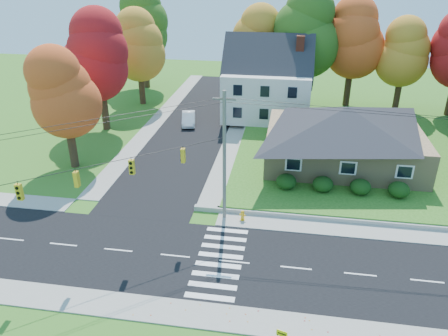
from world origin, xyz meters
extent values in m
plane|color=#3D7923|center=(0.00, 0.00, 0.00)|extent=(120.00, 120.00, 0.00)
cube|color=black|center=(0.00, 0.00, 0.01)|extent=(90.00, 8.00, 0.02)
cube|color=black|center=(-8.00, 26.00, 0.01)|extent=(8.00, 44.00, 0.02)
cube|color=#9C9A90|center=(0.00, 5.00, 0.04)|extent=(90.00, 2.00, 0.08)
cube|color=#9C9A90|center=(0.00, -5.00, 0.04)|extent=(90.00, 2.00, 0.08)
cube|color=#3D7923|center=(13.00, 21.00, 0.25)|extent=(30.00, 30.00, 0.50)
cube|color=tan|center=(8.00, 16.00, 2.10)|extent=(14.00, 10.00, 3.20)
pyramid|color=#26262B|center=(8.00, 16.00, 4.80)|extent=(14.60, 10.60, 2.20)
cube|color=silver|center=(0.00, 28.00, 3.30)|extent=(10.00, 8.00, 5.60)
pyramid|color=#26262B|center=(0.00, 28.00, 7.30)|extent=(10.40, 8.40, 2.40)
cube|color=brown|center=(3.50, 28.00, 5.30)|extent=(0.90, 0.90, 9.60)
ellipsoid|color=#163A10|center=(3.00, 9.80, 1.14)|extent=(1.70, 1.70, 1.27)
ellipsoid|color=#163A10|center=(6.00, 9.80, 1.14)|extent=(1.70, 1.70, 1.27)
ellipsoid|color=#163A10|center=(9.00, 9.80, 1.14)|extent=(1.70, 1.70, 1.27)
ellipsoid|color=#163A10|center=(12.00, 9.80, 1.14)|extent=(1.70, 1.70, 1.27)
cylinder|color=#666059|center=(-1.50, 5.20, 5.00)|extent=(0.26, 0.26, 10.00)
cube|color=#666059|center=(-1.50, 5.20, 9.40)|extent=(1.60, 0.12, 0.12)
cube|color=gold|center=(-12.00, -3.20, 5.95)|extent=(0.34, 0.26, 1.00)
cube|color=gold|center=(-9.50, -1.20, 5.95)|extent=(0.26, 0.34, 1.00)
cube|color=gold|center=(-6.80, 0.95, 5.95)|extent=(0.34, 0.26, 1.00)
cube|color=gold|center=(-4.00, 3.20, 5.95)|extent=(0.26, 0.34, 1.00)
cylinder|color=black|center=(-8.00, 0.00, 6.60)|extent=(13.02, 10.43, 0.04)
cylinder|color=#3F2A19|center=(-2.00, 34.00, 3.20)|extent=(0.80, 0.80, 5.40)
sphere|color=#C78426|center=(-2.00, 34.00, 7.10)|extent=(6.72, 6.72, 6.72)
sphere|color=#C78426|center=(-2.00, 34.00, 8.78)|extent=(5.91, 5.91, 5.91)
sphere|color=#C78426|center=(-2.00, 34.00, 10.46)|extent=(5.11, 5.11, 5.11)
cylinder|color=#3F2A19|center=(4.00, 33.00, 3.65)|extent=(0.86, 0.86, 6.30)
sphere|color=#325D19|center=(4.00, 33.00, 8.20)|extent=(7.84, 7.84, 7.84)
sphere|color=#325D19|center=(4.00, 33.00, 10.16)|extent=(6.90, 6.90, 6.90)
sphere|color=#325D19|center=(4.00, 33.00, 12.12)|extent=(5.96, 5.96, 5.96)
cylinder|color=#3F2A19|center=(10.00, 34.00, 3.43)|extent=(0.83, 0.83, 5.85)
sphere|color=#D44C1D|center=(10.00, 34.00, 7.65)|extent=(7.28, 7.28, 7.28)
sphere|color=#D44C1D|center=(10.00, 34.00, 9.47)|extent=(6.41, 6.41, 6.41)
sphere|color=#D44C1D|center=(10.00, 34.00, 11.29)|extent=(5.53, 5.53, 5.53)
cylinder|color=#3F2A19|center=(16.00, 33.00, 2.98)|extent=(0.77, 0.77, 4.95)
sphere|color=#C78426|center=(16.00, 33.00, 6.55)|extent=(6.16, 6.16, 6.16)
sphere|color=#C78426|center=(16.00, 33.00, 8.09)|extent=(5.42, 5.42, 5.42)
sphere|color=#C78426|center=(16.00, 33.00, 9.63)|extent=(4.68, 4.68, 4.68)
cylinder|color=#3F2A19|center=(-17.00, 12.00, 2.48)|extent=(0.77, 0.77, 4.95)
sphere|color=#D44C1D|center=(-17.00, 12.00, 6.05)|extent=(6.16, 6.16, 6.16)
sphere|color=#D44C1D|center=(-17.00, 12.00, 7.59)|extent=(5.42, 5.42, 5.42)
sphere|color=#D44C1D|center=(-17.00, 12.00, 9.13)|extent=(4.68, 4.68, 4.68)
cylinder|color=#3F2A19|center=(-18.00, 22.00, 2.93)|extent=(0.83, 0.83, 5.85)
sphere|color=#A31518|center=(-18.00, 22.00, 7.15)|extent=(7.28, 7.28, 7.28)
sphere|color=#A31518|center=(-18.00, 22.00, 8.97)|extent=(6.41, 6.41, 6.41)
sphere|color=#A31518|center=(-18.00, 22.00, 10.79)|extent=(5.53, 5.53, 5.53)
cylinder|color=#3F2A19|center=(-17.00, 32.00, 2.70)|extent=(0.80, 0.80, 5.40)
sphere|color=#C78426|center=(-17.00, 32.00, 6.60)|extent=(6.72, 6.72, 6.72)
sphere|color=#C78426|center=(-17.00, 32.00, 8.28)|extent=(5.91, 5.91, 5.91)
sphere|color=#C78426|center=(-17.00, 32.00, 9.96)|extent=(5.11, 5.11, 5.11)
cylinder|color=#3F2A19|center=(-19.00, 40.00, 3.15)|extent=(0.86, 0.86, 6.30)
sphere|color=#325D19|center=(-19.00, 40.00, 7.70)|extent=(7.84, 7.84, 7.84)
sphere|color=#325D19|center=(-19.00, 40.00, 9.66)|extent=(6.90, 6.90, 6.90)
sphere|color=#325D19|center=(-19.00, 40.00, 11.62)|extent=(5.96, 5.96, 5.96)
imported|color=silver|center=(-8.96, 25.00, 0.73)|extent=(2.38, 4.53, 1.42)
cylinder|color=orange|center=(-0.08, 5.04, 0.05)|extent=(0.39, 0.39, 0.11)
cylinder|color=orange|center=(-0.08, 5.04, 0.38)|extent=(0.26, 0.26, 0.60)
sphere|color=orange|center=(-0.08, 5.04, 0.74)|extent=(0.28, 0.28, 0.28)
cylinder|color=orange|center=(-0.08, 5.04, 0.49)|extent=(0.51, 0.24, 0.13)
cube|color=yellow|center=(3.30, -6.09, 0.54)|extent=(0.57, 0.19, 0.39)
camera|label=1|loc=(2.96, -22.83, 18.04)|focal=35.00mm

